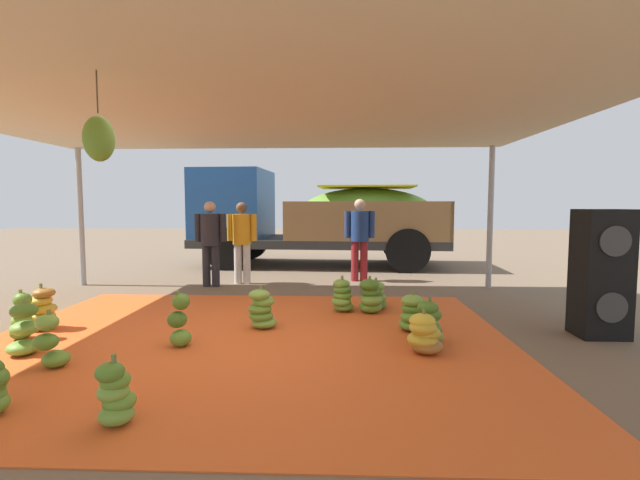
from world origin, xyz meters
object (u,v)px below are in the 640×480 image
at_px(banana_bunch_4, 115,394).
at_px(banana_bunch_6, 424,334).
at_px(worker_2, 210,237).
at_px(banana_bunch_9, 413,314).
at_px(speaker_stack, 601,273).
at_px(worker_0, 242,236).
at_px(banana_bunch_2, 50,343).
at_px(banana_bunch_7, 429,323).
at_px(banana_bunch_3, 342,296).
at_px(banana_bunch_8, 24,331).
at_px(banana_bunch_11, 376,296).
at_px(worker_1, 360,233).
at_px(banana_bunch_0, 262,310).
at_px(cargo_truck_main, 313,216).
at_px(banana_bunch_12, 370,297).
at_px(banana_bunch_13, 21,318).
at_px(banana_bunch_5, 43,310).
at_px(banana_bunch_1, 180,322).

relative_size(banana_bunch_4, banana_bunch_6, 1.08).
relative_size(banana_bunch_4, worker_2, 0.31).
bearing_deg(banana_bunch_9, speaker_stack, -3.02).
distance_m(worker_0, speaker_stack, 5.84).
distance_m(banana_bunch_2, speaker_stack, 5.85).
bearing_deg(banana_bunch_7, banana_bunch_3, 124.22).
bearing_deg(banana_bunch_8, banana_bunch_4, -39.40).
bearing_deg(banana_bunch_11, banana_bunch_7, -74.53).
distance_m(banana_bunch_11, worker_1, 2.48).
relative_size(banana_bunch_3, banana_bunch_6, 1.13).
distance_m(banana_bunch_0, worker_0, 3.28).
bearing_deg(worker_2, speaker_stack, -28.34).
bearing_deg(cargo_truck_main, banana_bunch_12, -77.84).
xyz_separation_m(banana_bunch_3, worker_2, (-2.42, 1.88, 0.70)).
bearing_deg(banana_bunch_8, worker_1, 51.37).
height_order(worker_1, worker_2, worker_1).
height_order(banana_bunch_7, worker_1, worker_1).
bearing_deg(banana_bunch_13, banana_bunch_7, 0.68).
xyz_separation_m(banana_bunch_4, banana_bunch_13, (-2.02, 1.83, 0.04)).
bearing_deg(banana_bunch_6, banana_bunch_7, 70.85).
bearing_deg(banana_bunch_11, worker_1, 92.90).
distance_m(banana_bunch_3, banana_bunch_11, 0.54).
bearing_deg(banana_bunch_6, banana_bunch_12, 104.35).
relative_size(banana_bunch_2, banana_bunch_12, 1.05).
bearing_deg(banana_bunch_12, banana_bunch_3, 169.87).
distance_m(banana_bunch_5, worker_1, 5.46).
bearing_deg(cargo_truck_main, banana_bunch_0, -93.25).
bearing_deg(banana_bunch_8, banana_bunch_13, 128.61).
relative_size(banana_bunch_7, worker_0, 0.32).
xyz_separation_m(banana_bunch_4, speaker_stack, (4.57, 2.23, 0.52)).
height_order(banana_bunch_11, banana_bunch_12, banana_bunch_12).
distance_m(banana_bunch_13, worker_2, 3.58).
bearing_deg(banana_bunch_5, worker_1, 42.02).
xyz_separation_m(banana_bunch_5, banana_bunch_8, (0.42, -0.89, 0.00)).
height_order(banana_bunch_12, worker_0, worker_0).
distance_m(banana_bunch_3, worker_1, 2.72).
distance_m(banana_bunch_2, worker_2, 4.22).
bearing_deg(worker_2, worker_0, 31.53).
xyz_separation_m(banana_bunch_2, banana_bunch_4, (1.12, -0.99, -0.03)).
xyz_separation_m(banana_bunch_0, banana_bunch_11, (1.49, 1.11, -0.04)).
relative_size(banana_bunch_1, banana_bunch_13, 1.05).
bearing_deg(worker_2, banana_bunch_13, -110.00).
bearing_deg(banana_bunch_2, cargo_truck_main, 73.93).
distance_m(banana_bunch_7, cargo_truck_main, 6.54).
bearing_deg(banana_bunch_1, cargo_truck_main, 80.42).
distance_m(banana_bunch_1, banana_bunch_6, 2.58).
relative_size(worker_1, worker_2, 1.03).
bearing_deg(banana_bunch_7, banana_bunch_4, -143.51).
relative_size(banana_bunch_6, worker_0, 0.29).
height_order(banana_bunch_8, banana_bunch_11, banana_bunch_8).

